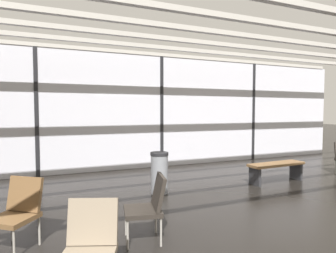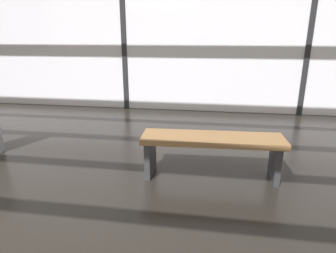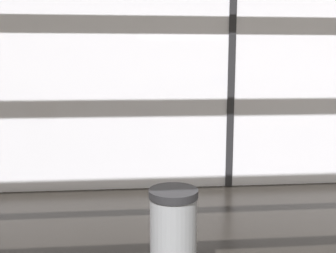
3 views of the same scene
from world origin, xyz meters
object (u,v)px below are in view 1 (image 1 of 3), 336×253
Objects in this scene: lounge_chair_1 at (149,204)px; lounge_chair_4 at (18,209)px; waiting_bench at (276,167)px; trash_bin at (159,173)px; parked_airplane at (152,103)px; lounge_chair_2 at (90,243)px.

lounge_chair_1 is 1.00× the size of lounge_chair_4.
trash_bin is at bearing 172.62° from waiting_bench.
lounge_chair_1 is at bearing -114.67° from trash_bin.
lounge_chair_1 is at bearing 22.00° from lounge_chair_4.
trash_bin is at bearing -108.57° from parked_airplane.
lounge_chair_1 is 1.01× the size of trash_bin.
parked_airplane is at bearing 71.43° from trash_bin.
lounge_chair_2 is 1.48m from lounge_chair_4.
lounge_chair_2 reaches higher than trash_bin.
lounge_chair_4 is at bearing -119.10° from parked_airplane.
lounge_chair_4 is (-5.01, -9.00, -1.58)m from parked_airplane.
lounge_chair_1 is 1.23m from lounge_chair_2.
lounge_chair_4 is 5.58m from waiting_bench.
lounge_chair_4 is at bearing -169.33° from waiting_bench.
waiting_bench is at bearing 50.00° from lounge_chair_2.
trash_bin reaches higher than waiting_bench.
lounge_chair_2 is at bearing -34.25° from lounge_chair_1.
lounge_chair_1 is 1.00× the size of lounge_chair_2.
waiting_bench is (5.43, 1.29, -0.13)m from lounge_chair_4.
trash_bin is (-2.93, 0.24, 0.07)m from waiting_bench.
waiting_bench is (0.42, -7.71, -1.72)m from parked_airplane.
lounge_chair_2 is 3.35m from trash_bin.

